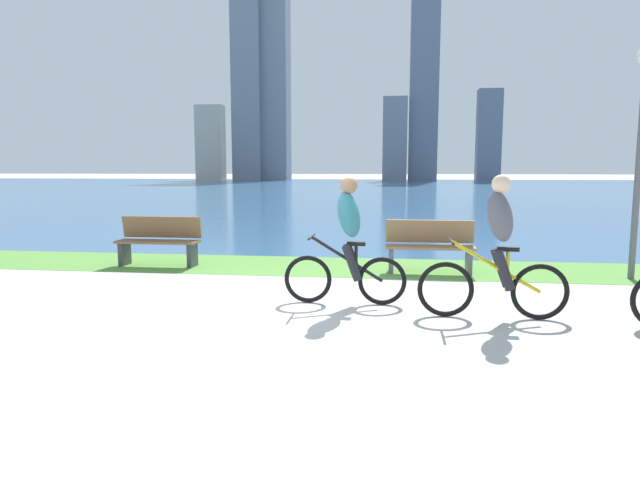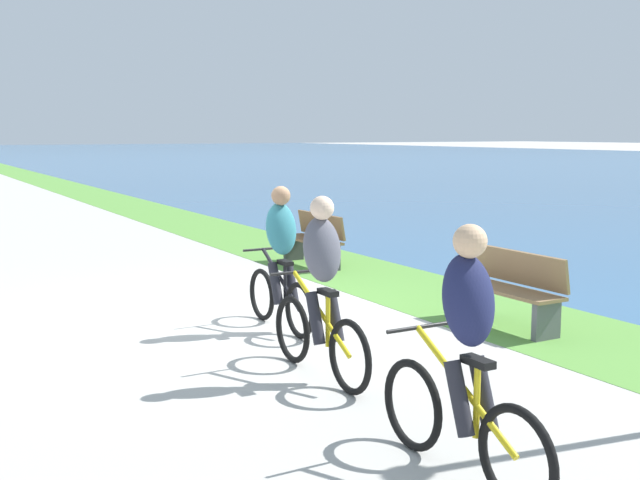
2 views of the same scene
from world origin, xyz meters
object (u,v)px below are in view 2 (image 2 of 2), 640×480
(cyclist_trailing, at_px, (321,290))
(cyclist_distant_rear, at_px, (465,356))
(bench_near_path, at_px, (314,240))
(bench_far_along_path, at_px, (510,289))
(cyclist_lead, at_px, (281,259))

(cyclist_trailing, bearing_deg, cyclist_distant_rear, -5.77)
(cyclist_trailing, distance_m, bench_near_path, 6.24)
(cyclist_distant_rear, bearing_deg, cyclist_trailing, 174.23)
(bench_near_path, xyz_separation_m, bench_far_along_path, (4.88, -0.06, 0.00))
(bench_near_path, bearing_deg, cyclist_trailing, -28.33)
(cyclist_trailing, relative_size, bench_near_path, 1.17)
(cyclist_lead, relative_size, bench_far_along_path, 1.12)
(cyclist_lead, height_order, bench_near_path, cyclist_lead)
(cyclist_trailing, bearing_deg, bench_near_path, 151.67)
(cyclist_distant_rear, xyz_separation_m, bench_near_path, (-7.80, 3.19, -0.39))
(cyclist_lead, xyz_separation_m, bench_far_along_path, (1.21, 2.41, -0.39))
(cyclist_lead, height_order, bench_far_along_path, cyclist_lead)
(cyclist_lead, relative_size, cyclist_trailing, 0.95)
(bench_near_path, bearing_deg, bench_far_along_path, -0.72)
(cyclist_distant_rear, relative_size, bench_far_along_path, 1.15)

